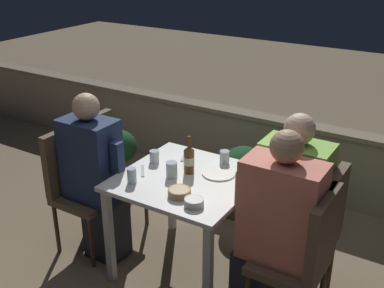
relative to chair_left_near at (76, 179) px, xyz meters
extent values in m
plane|color=#847056|center=(0.88, 0.17, -0.57)|extent=(16.00, 16.00, 0.00)
cube|color=gray|center=(0.88, 1.69, -0.24)|extent=(9.00, 0.14, 0.66)
cube|color=gray|center=(0.88, 1.69, 0.11)|extent=(9.00, 0.18, 0.04)
cube|color=white|center=(0.88, 0.17, 0.17)|extent=(0.88, 0.86, 0.03)
cube|color=silver|center=(0.49, -0.22, -0.21)|extent=(0.05, 0.05, 0.72)
cube|color=silver|center=(1.26, -0.22, -0.21)|extent=(0.05, 0.05, 0.72)
cube|color=silver|center=(0.49, 0.55, -0.21)|extent=(0.05, 0.05, 0.72)
cube|color=silver|center=(1.26, 0.55, -0.21)|extent=(0.05, 0.05, 0.72)
cube|color=brown|center=(1.06, 1.09, -0.43)|extent=(0.80, 0.36, 0.28)
ellipsoid|color=#194723|center=(0.84, 1.09, -0.14)|extent=(0.36, 0.47, 0.34)
ellipsoid|color=#194723|center=(1.06, 1.09, -0.14)|extent=(0.36, 0.47, 0.34)
ellipsoid|color=#194723|center=(1.28, 1.09, -0.14)|extent=(0.36, 0.47, 0.34)
cube|color=brown|center=(0.10, 0.00, -0.13)|extent=(0.41, 0.41, 0.05)
cube|color=brown|center=(-0.08, 0.00, 0.14)|extent=(0.06, 0.41, 0.49)
cylinder|color=#47321E|center=(-0.08, -0.18, -0.36)|extent=(0.03, 0.03, 0.42)
cylinder|color=#47321E|center=(0.28, -0.18, -0.36)|extent=(0.03, 0.03, 0.42)
cylinder|color=#47321E|center=(-0.08, 0.18, -0.36)|extent=(0.03, 0.03, 0.42)
cylinder|color=#47321E|center=(0.28, 0.18, -0.36)|extent=(0.03, 0.03, 0.42)
cube|color=#282833|center=(0.27, 0.00, -0.34)|extent=(0.28, 0.23, 0.47)
cube|color=navy|center=(0.17, 0.00, 0.20)|extent=(0.40, 0.26, 0.61)
cube|color=navy|center=(0.42, 0.00, 0.28)|extent=(0.07, 0.07, 0.24)
sphere|color=tan|center=(0.17, 0.00, 0.60)|extent=(0.19, 0.19, 0.19)
cube|color=brown|center=(0.09, 0.31, -0.13)|extent=(0.41, 0.41, 0.05)
cube|color=brown|center=(-0.09, 0.31, 0.14)|extent=(0.06, 0.41, 0.49)
cylinder|color=#47321E|center=(-0.08, 0.13, -0.36)|extent=(0.03, 0.03, 0.42)
cylinder|color=#47321E|center=(0.27, 0.13, -0.36)|extent=(0.03, 0.03, 0.42)
cylinder|color=#47321E|center=(-0.08, 0.49, -0.36)|extent=(0.03, 0.03, 0.42)
cylinder|color=#47321E|center=(0.27, 0.49, -0.36)|extent=(0.03, 0.03, 0.42)
cube|color=brown|center=(1.67, 0.04, -0.13)|extent=(0.41, 0.41, 0.05)
cube|color=brown|center=(1.85, 0.04, 0.14)|extent=(0.06, 0.41, 0.49)
cylinder|color=#47321E|center=(1.49, 0.21, -0.36)|extent=(0.03, 0.03, 0.42)
cube|color=#282833|center=(1.50, 0.04, -0.34)|extent=(0.32, 0.23, 0.47)
cube|color=#E07A66|center=(1.60, 0.04, 0.21)|extent=(0.46, 0.26, 0.63)
cube|color=#E07A66|center=(1.35, 0.04, 0.29)|extent=(0.07, 0.07, 0.24)
sphere|color=tan|center=(1.60, 0.04, 0.62)|extent=(0.19, 0.19, 0.19)
cube|color=brown|center=(1.64, 0.32, -0.13)|extent=(0.41, 0.41, 0.05)
cube|color=brown|center=(1.82, 0.32, 0.14)|extent=(0.06, 0.41, 0.49)
cylinder|color=#47321E|center=(1.46, 0.14, -0.36)|extent=(0.03, 0.03, 0.42)
cylinder|color=#47321E|center=(1.46, 0.50, -0.36)|extent=(0.03, 0.03, 0.42)
cylinder|color=#47321E|center=(1.82, 0.50, -0.36)|extent=(0.03, 0.03, 0.42)
cube|color=#282833|center=(1.47, 0.32, -0.34)|extent=(0.30, 0.23, 0.47)
cube|color=#8CCC4C|center=(1.57, 0.32, 0.21)|extent=(0.43, 0.26, 0.63)
cube|color=#8CCC4C|center=(1.32, 0.32, 0.29)|extent=(0.07, 0.07, 0.24)
sphere|color=beige|center=(1.57, 0.32, 0.62)|extent=(0.19, 0.19, 0.19)
cylinder|color=brown|center=(0.85, 0.23, 0.26)|extent=(0.07, 0.07, 0.17)
cylinder|color=beige|center=(0.85, 0.23, 0.27)|extent=(0.07, 0.07, 0.06)
cone|color=brown|center=(0.85, 0.23, 0.36)|extent=(0.07, 0.07, 0.03)
cylinder|color=brown|center=(0.85, 0.23, 0.42)|extent=(0.03, 0.03, 0.07)
cylinder|color=silver|center=(1.03, 0.32, 0.19)|extent=(0.23, 0.23, 0.01)
cylinder|color=beige|center=(1.11, -0.12, 0.20)|extent=(0.12, 0.12, 0.05)
torus|color=beige|center=(1.11, -0.12, 0.22)|extent=(0.12, 0.12, 0.01)
cylinder|color=tan|center=(0.97, -0.07, 0.21)|extent=(0.15, 0.15, 0.05)
torus|color=tan|center=(0.97, -0.07, 0.22)|extent=(0.15, 0.15, 0.01)
cylinder|color=silver|center=(0.61, -0.09, 0.23)|extent=(0.06, 0.06, 0.10)
cylinder|color=silver|center=(0.55, 0.24, 0.23)|extent=(0.07, 0.07, 0.09)
cylinder|color=silver|center=(0.99, 0.49, 0.23)|extent=(0.07, 0.07, 0.09)
cylinder|color=silver|center=(0.79, 0.12, 0.24)|extent=(0.08, 0.08, 0.11)
cube|color=silver|center=(0.68, 0.43, 0.19)|extent=(0.08, 0.17, 0.01)
cube|color=silver|center=(0.57, 0.08, 0.19)|extent=(0.12, 0.15, 0.01)
cylinder|color=#B2A899|center=(-0.22, 0.74, -0.47)|extent=(0.24, 0.24, 0.19)
cylinder|color=#47331E|center=(-0.22, 0.74, -0.29)|extent=(0.03, 0.03, 0.18)
ellipsoid|color=#194723|center=(-0.22, 0.74, -0.07)|extent=(0.34, 0.34, 0.31)
camera|label=1|loc=(2.41, -2.26, 1.68)|focal=45.00mm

